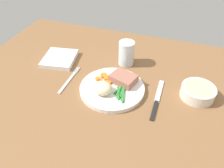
# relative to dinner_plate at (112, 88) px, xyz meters

# --- Properties ---
(dining_table) EXTENTS (1.20, 0.90, 0.02)m
(dining_table) POSITION_rel_dinner_plate_xyz_m (0.00, -0.00, -0.02)
(dining_table) COLOR brown
(dining_table) RESTS_ON ground
(dinner_plate) EXTENTS (0.23, 0.23, 0.02)m
(dinner_plate) POSITION_rel_dinner_plate_xyz_m (0.00, 0.00, 0.00)
(dinner_plate) COLOR white
(dinner_plate) RESTS_ON dining_table
(meat_portion) EXTENTS (0.10, 0.09, 0.03)m
(meat_portion) POSITION_rel_dinner_plate_xyz_m (0.03, 0.04, 0.02)
(meat_portion) COLOR #A86B56
(meat_portion) RESTS_ON dinner_plate
(mashed_potatoes) EXTENTS (0.07, 0.06, 0.04)m
(mashed_potatoes) POSITION_rel_dinner_plate_xyz_m (-0.02, -0.04, 0.03)
(mashed_potatoes) COLOR beige
(mashed_potatoes) RESTS_ON dinner_plate
(carrot_slices) EXTENTS (0.06, 0.07, 0.01)m
(carrot_slices) POSITION_rel_dinner_plate_xyz_m (-0.03, 0.03, 0.01)
(carrot_slices) COLOR orange
(carrot_slices) RESTS_ON dinner_plate
(green_beans) EXTENTS (0.05, 0.11, 0.01)m
(green_beans) POSITION_rel_dinner_plate_xyz_m (0.04, -0.02, 0.01)
(green_beans) COLOR #2D8C38
(green_beans) RESTS_ON dinner_plate
(fork) EXTENTS (0.01, 0.17, 0.00)m
(fork) POSITION_rel_dinner_plate_xyz_m (-0.17, -0.00, -0.01)
(fork) COLOR silver
(fork) RESTS_ON dining_table
(knife) EXTENTS (0.02, 0.21, 0.01)m
(knife) POSITION_rel_dinner_plate_xyz_m (0.16, -0.00, -0.01)
(knife) COLOR black
(knife) RESTS_ON dining_table
(water_glass) EXTENTS (0.06, 0.06, 0.10)m
(water_glass) POSITION_rel_dinner_plate_xyz_m (0.01, 0.18, 0.04)
(water_glass) COLOR silver
(water_glass) RESTS_ON dining_table
(salad_bowl) EXTENTS (0.12, 0.12, 0.04)m
(salad_bowl) POSITION_rel_dinner_plate_xyz_m (0.29, 0.06, 0.02)
(salad_bowl) COLOR silver
(salad_bowl) RESTS_ON dining_table
(napkin) EXTENTS (0.15, 0.16, 0.02)m
(napkin) POSITION_rel_dinner_plate_xyz_m (-0.27, 0.10, 0.00)
(napkin) COLOR white
(napkin) RESTS_ON dining_table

